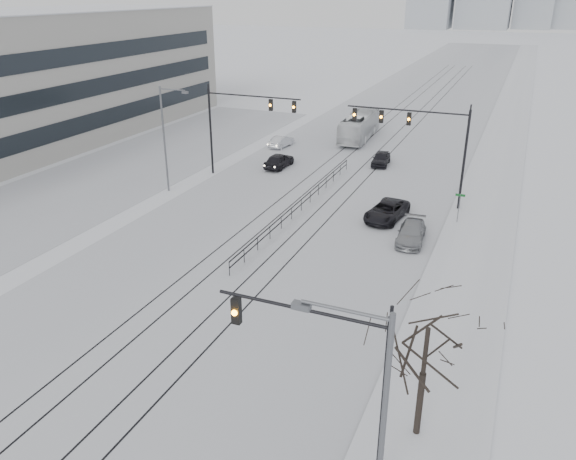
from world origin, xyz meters
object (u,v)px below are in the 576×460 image
at_px(traffic_mast_near, 338,370).
at_px(sedan_nb_front, 387,211).
at_px(sedan_sb_inner, 279,160).
at_px(sedan_nb_right, 411,233).
at_px(bare_tree, 427,340).
at_px(sedan_sb_outer, 282,141).
at_px(box_truck, 359,126).
at_px(sedan_nb_far, 381,159).

relative_size(traffic_mast_near, sedan_nb_front, 1.42).
height_order(sedan_sb_inner, sedan_nb_right, sedan_sb_inner).
xyz_separation_m(bare_tree, sedan_nb_right, (-3.97, 18.46, -3.85)).
relative_size(traffic_mast_near, sedan_nb_right, 1.59).
xyz_separation_m(traffic_mast_near, sedan_sb_outer, (-20.05, 41.43, -3.94)).
relative_size(sedan_sb_inner, sedan_nb_right, 0.97).
xyz_separation_m(sedan_sb_outer, box_truck, (6.97, 6.80, 0.91)).
bearing_deg(sedan_nb_right, sedan_sb_inner, 136.74).
distance_m(sedan_nb_front, sedan_nb_right, 4.22).
distance_m(bare_tree, sedan_nb_right, 19.27).
xyz_separation_m(sedan_nb_right, box_truck, (-11.53, 26.77, 0.89)).
bearing_deg(bare_tree, sedan_nb_right, 102.13).
height_order(sedan_nb_front, sedan_nb_far, sedan_nb_front).
height_order(sedan_sb_outer, sedan_nb_front, sedan_nb_front).
bearing_deg(sedan_nb_right, box_truck, 109.07).
bearing_deg(sedan_nb_front, sedan_nb_right, -44.66).
bearing_deg(sedan_sb_inner, sedan_nb_right, 143.17).
xyz_separation_m(bare_tree, sedan_nb_front, (-6.51, 21.82, -3.80)).
relative_size(bare_tree, box_truck, 0.55).
distance_m(sedan_nb_right, sedan_nb_far, 18.59).
bearing_deg(box_truck, sedan_nb_far, 114.90).
distance_m(sedan_sb_inner, sedan_nb_front, 16.01).
bearing_deg(box_truck, sedan_sb_outer, 41.16).
distance_m(traffic_mast_near, sedan_sb_inner, 38.36).
bearing_deg(sedan_nb_front, sedan_nb_far, 114.10).
height_order(sedan_nb_front, box_truck, box_truck).
bearing_deg(bare_tree, sedan_sb_outer, 120.32).
relative_size(sedan_sb_inner, sedan_nb_front, 0.86).
relative_size(bare_tree, sedan_nb_right, 1.39).
distance_m(traffic_mast_near, sedan_sb_outer, 46.19).
relative_size(traffic_mast_near, sedan_nb_far, 1.79).
xyz_separation_m(traffic_mast_near, sedan_nb_right, (-1.55, 21.46, -3.92)).
bearing_deg(sedan_sb_inner, sedan_nb_far, -150.06).
xyz_separation_m(traffic_mast_near, sedan_nb_far, (-8.09, 38.86, -3.90)).
bearing_deg(sedan_nb_far, traffic_mast_near, -83.52).
bearing_deg(box_truck, sedan_nb_right, 110.16).
relative_size(sedan_nb_front, sedan_nb_right, 1.12).
height_order(traffic_mast_near, sedan_nb_right, traffic_mast_near).
height_order(sedan_nb_right, box_truck, box_truck).
height_order(sedan_sb_inner, sedan_nb_front, sedan_sb_inner).
bearing_deg(sedan_nb_front, sedan_sb_inner, 152.82).
distance_m(sedan_sb_outer, sedan_nb_front, 23.02).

